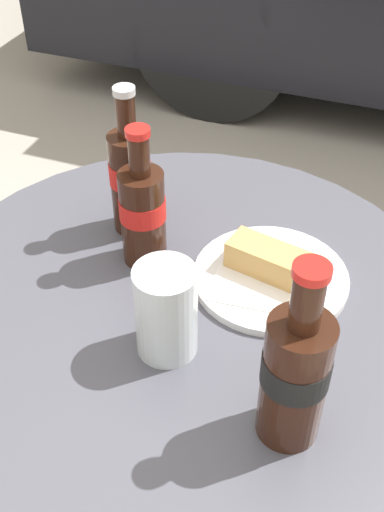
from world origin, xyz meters
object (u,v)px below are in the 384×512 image
at_px(cola_bottle_right, 295,373).
at_px(cola_bottle_center, 130,176).
at_px(drinking_glass, 166,315).
at_px(bistro_table, 183,362).
at_px(lunch_plate_near, 271,273).
at_px(cola_bottle_left, 143,212).

distance_m(cola_bottle_right, cola_bottle_center, 0.42).
height_order(cola_bottle_center, drinking_glass, cola_bottle_center).
bearing_deg(cola_bottle_center, bistro_table, -44.47).
height_order(cola_bottle_center, lunch_plate_near, cola_bottle_center).
relative_size(cola_bottle_right, lunch_plate_near, 1.11).
xyz_separation_m(drinking_glass, lunch_plate_near, (0.09, 0.17, -0.04)).
bearing_deg(lunch_plate_near, cola_bottle_right, -70.48).
relative_size(bistro_table, drinking_glass, 6.08).
height_order(cola_bottle_right, cola_bottle_center, cola_bottle_right).
bearing_deg(cola_bottle_left, lunch_plate_near, 5.10).
xyz_separation_m(cola_bottle_right, drinking_glass, (-0.17, 0.06, -0.04)).
height_order(bistro_table, cola_bottle_left, cola_bottle_left).
height_order(cola_bottle_right, drinking_glass, cola_bottle_right).
distance_m(cola_bottle_center, lunch_plate_near, 0.25).
distance_m(cola_bottle_right, lunch_plate_near, 0.26).
relative_size(cola_bottle_left, drinking_glass, 1.68).
height_order(cola_bottle_left, cola_bottle_center, cola_bottle_center).
bearing_deg(cola_bottle_center, lunch_plate_near, -11.36).
bearing_deg(drinking_glass, cola_bottle_center, 124.00).
relative_size(bistro_table, cola_bottle_center, 3.32).
xyz_separation_m(cola_bottle_left, drinking_glass, (0.10, -0.15, -0.03)).
bearing_deg(cola_bottle_center, cola_bottle_right, -41.25).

